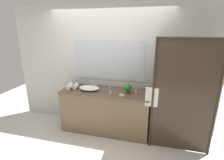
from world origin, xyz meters
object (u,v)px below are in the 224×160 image
object	(u,v)px
faucet	(93,85)
amenity_bottle_conditioner	(110,87)
amenity_bottle_lotion	(136,92)
sink_basin	(89,88)
rolled_towel_middle	(76,86)
potted_plant	(128,88)
rolled_towel_near_edge	(70,86)
amenity_bottle_shampoo	(110,92)
soap_dish	(122,95)

from	to	relation	value
faucet	amenity_bottle_conditioner	world-z (taller)	faucet
amenity_bottle_conditioner	amenity_bottle_lotion	bearing A→B (deg)	-15.07
sink_basin	amenity_bottle_lotion	size ratio (longest dim) A/B	4.29
amenity_bottle_lotion	rolled_towel_middle	size ratio (longest dim) A/B	0.46
potted_plant	rolled_towel_near_edge	world-z (taller)	potted_plant
sink_basin	amenity_bottle_lotion	bearing A→B (deg)	0.83
potted_plant	amenity_bottle_shampoo	distance (m)	0.36
amenity_bottle_shampoo	rolled_towel_middle	world-z (taller)	rolled_towel_middle
potted_plant	rolled_towel_middle	world-z (taller)	potted_plant
sink_basin	rolled_towel_middle	xyz separation A→B (m)	(-0.31, 0.02, 0.01)
rolled_towel_near_edge	rolled_towel_middle	xyz separation A→B (m)	(0.11, 0.06, -0.00)
amenity_bottle_shampoo	rolled_towel_near_edge	world-z (taller)	rolled_towel_near_edge
amenity_bottle_lotion	soap_dish	bearing A→B (deg)	-150.46
amenity_bottle_lotion	sink_basin	bearing A→B (deg)	-179.17
amenity_bottle_shampoo	soap_dish	bearing A→B (deg)	3.80
soap_dish	amenity_bottle_shampoo	world-z (taller)	amenity_bottle_shampoo
amenity_bottle_lotion	amenity_bottle_shampoo	bearing A→B (deg)	-161.46
potted_plant	amenity_bottle_conditioner	size ratio (longest dim) A/B	2.08
potted_plant	rolled_towel_near_edge	size ratio (longest dim) A/B	0.81
soap_dish	rolled_towel_middle	world-z (taller)	rolled_towel_middle
amenity_bottle_lotion	amenity_bottle_shampoo	size ratio (longest dim) A/B	1.04
faucet	amenity_bottle_lotion	size ratio (longest dim) A/B	1.70
soap_dish	amenity_bottle_conditioner	xyz separation A→B (m)	(-0.32, 0.30, 0.03)
sink_basin	soap_dish	xyz separation A→B (m)	(0.71, -0.13, -0.03)
amenity_bottle_conditioner	amenity_bottle_shampoo	world-z (taller)	amenity_bottle_shampoo
rolled_towel_middle	amenity_bottle_shampoo	bearing A→B (deg)	-11.52
amenity_bottle_conditioner	amenity_bottle_lotion	distance (m)	0.59
potted_plant	soap_dish	world-z (taller)	potted_plant
faucet	amenity_bottle_shampoo	distance (m)	0.60
potted_plant	rolled_towel_middle	size ratio (longest dim) A/B	0.87
faucet	rolled_towel_near_edge	world-z (taller)	faucet
sink_basin	potted_plant	distance (m)	0.80
rolled_towel_near_edge	rolled_towel_middle	bearing A→B (deg)	26.71
amenity_bottle_shampoo	faucet	bearing A→B (deg)	145.38
sink_basin	amenity_bottle_shampoo	world-z (taller)	amenity_bottle_shampoo
amenity_bottle_conditioner	rolled_towel_middle	size ratio (longest dim) A/B	0.42
rolled_towel_near_edge	faucet	bearing A→B (deg)	28.47
amenity_bottle_conditioner	amenity_bottle_shampoo	size ratio (longest dim) A/B	0.93
faucet	soap_dish	size ratio (longest dim) A/B	1.70
sink_basin	rolled_towel_middle	distance (m)	0.32
potted_plant	amenity_bottle_conditioner	xyz separation A→B (m)	(-0.40, 0.14, -0.07)
rolled_towel_near_edge	sink_basin	bearing A→B (deg)	4.75
sink_basin	potted_plant	world-z (taller)	potted_plant
amenity_bottle_lotion	rolled_towel_middle	bearing A→B (deg)	179.73
sink_basin	rolled_towel_middle	world-z (taller)	rolled_towel_middle
amenity_bottle_shampoo	rolled_towel_near_edge	xyz separation A→B (m)	(-0.92, 0.11, 0.01)
sink_basin	rolled_towel_near_edge	distance (m)	0.43
amenity_bottle_shampoo	rolled_towel_middle	distance (m)	0.82
amenity_bottle_shampoo	sink_basin	bearing A→B (deg)	163.64
amenity_bottle_lotion	amenity_bottle_conditioner	bearing A→B (deg)	164.93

